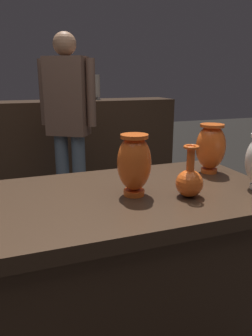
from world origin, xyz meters
name	(u,v)px	position (x,y,z in m)	size (l,w,h in m)	color
display_plinth	(119,286)	(0.00, 0.00, 0.40)	(1.20, 0.64, 0.80)	#382619
back_display_shelf	(50,150)	(0.00, 2.20, 0.49)	(2.60, 0.40, 0.99)	#382619
vase_centerpiece	(134,163)	(0.05, -0.03, 0.92)	(0.12, 0.12, 0.22)	#E55B1E
vase_tall_behind	(189,181)	(0.23, -0.11, 0.86)	(0.10, 0.10, 0.19)	#E55B1E
vase_right_accent	(211,147)	(0.47, 0.12, 0.92)	(0.13, 0.13, 0.22)	#E55B1E
shelf_vase_right	(96,87)	(0.52, 2.27, 1.11)	(0.10, 0.10, 0.25)	gray
visitor_center_back	(68,117)	(0.09, 1.53, 0.90)	(0.40, 0.33, 1.54)	slate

